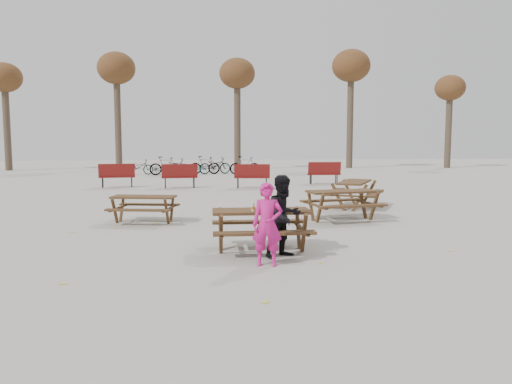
{
  "coord_description": "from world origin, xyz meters",
  "views": [
    {
      "loc": [
        -0.97,
        -9.09,
        2.09
      ],
      "look_at": [
        0.0,
        1.0,
        1.0
      ],
      "focal_mm": 35.0,
      "sensor_mm": 36.0,
      "label": 1
    }
  ],
  "objects": [
    {
      "name": "ground",
      "position": [
        0.0,
        0.0,
        0.0
      ],
      "size": [
        80.0,
        80.0,
        0.0
      ],
      "primitive_type": "plane",
      "color": "gray",
      "rests_on": "ground"
    },
    {
      "name": "main_picnic_table",
      "position": [
        0.0,
        0.0,
        0.59
      ],
      "size": [
        1.8,
        1.45,
        0.78
      ],
      "color": "#3C2516",
      "rests_on": "ground"
    },
    {
      "name": "picnic_table_north",
      "position": [
        -2.58,
        3.4,
        0.33
      ],
      "size": [
        1.75,
        1.5,
        0.67
      ],
      "primitive_type": null,
      "rotation": [
        0.0,
        0.0,
        -0.17
      ],
      "color": "#3C2516",
      "rests_on": "ground"
    },
    {
      "name": "child",
      "position": [
        -0.01,
        -1.08,
        0.69
      ],
      "size": [
        0.54,
        0.4,
        1.38
      ],
      "primitive_type": "imported",
      "rotation": [
        0.0,
        0.0,
        -0.14
      ],
      "color": "#C91978",
      "rests_on": "ground"
    },
    {
      "name": "park_bench_row",
      "position": [
        -0.47,
        12.5,
        0.52
      ],
      "size": [
        10.76,
        2.14,
        1.03
      ],
      "color": "maroon",
      "rests_on": "ground"
    },
    {
      "name": "food_tray",
      "position": [
        0.12,
        -0.17,
        0.79
      ],
      "size": [
        0.18,
        0.11,
        0.03
      ],
      "primitive_type": "cube",
      "color": "white",
      "rests_on": "main_picnic_table"
    },
    {
      "name": "adult",
      "position": [
        0.35,
        -0.51,
        0.73
      ],
      "size": [
        0.89,
        0.83,
        1.45
      ],
      "primitive_type": "imported",
      "rotation": [
        0.0,
        0.0,
        0.52
      ],
      "color": "black",
      "rests_on": "ground"
    },
    {
      "name": "fallen_leaves",
      "position": [
        0.5,
        2.5,
        0.0
      ],
      "size": [
        11.0,
        11.0,
        0.01
      ],
      "primitive_type": null,
      "color": "gold",
      "rests_on": "ground"
    },
    {
      "name": "bread_roll",
      "position": [
        0.12,
        -0.17,
        0.83
      ],
      "size": [
        0.14,
        0.06,
        0.05
      ],
      "primitive_type": "ellipsoid",
      "color": "tan",
      "rests_on": "food_tray"
    },
    {
      "name": "soda_bottle",
      "position": [
        -0.17,
        -0.13,
        0.85
      ],
      "size": [
        0.07,
        0.07,
        0.17
      ],
      "color": "silver",
      "rests_on": "main_picnic_table"
    },
    {
      "name": "tree_row",
      "position": [
        0.9,
        25.15,
        6.19
      ],
      "size": [
        32.17,
        3.52,
        8.26
      ],
      "color": "#382B21",
      "rests_on": "ground"
    },
    {
      "name": "picnic_table_far",
      "position": [
        3.43,
        5.58,
        0.4
      ],
      "size": [
        2.2,
        2.35,
        0.8
      ],
      "primitive_type": null,
      "rotation": [
        0.0,
        0.0,
        1.09
      ],
      "color": "#3C2516",
      "rests_on": "ground"
    },
    {
      "name": "picnic_table_east",
      "position": [
        2.44,
        3.28,
        0.38
      ],
      "size": [
        2.02,
        1.74,
        0.77
      ],
      "primitive_type": null,
      "rotation": [
        0.0,
        0.0,
        0.19
      ],
      "color": "#3C2516",
      "rests_on": "ground"
    },
    {
      "name": "bicycle_row",
      "position": [
        -1.9,
        20.22,
        0.5
      ],
      "size": [
        7.94,
        2.17,
        1.06
      ],
      "color": "black",
      "rests_on": "ground"
    }
  ]
}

